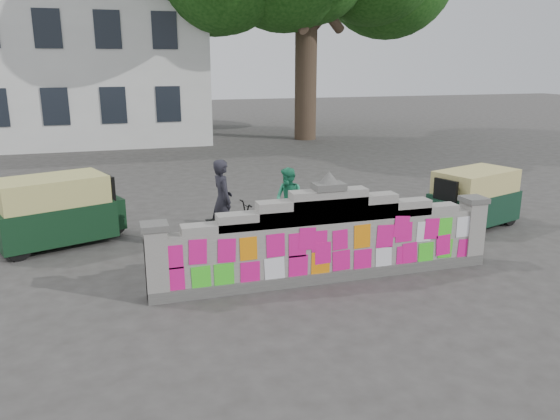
{
  "coord_description": "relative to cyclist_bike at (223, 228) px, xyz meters",
  "views": [
    {
      "loc": [
        -3.55,
        -8.64,
        3.83
      ],
      "look_at": [
        -0.59,
        1.0,
        1.1
      ],
      "focal_mm": 35.0,
      "sensor_mm": 36.0,
      "label": 1
    }
  ],
  "objects": [
    {
      "name": "ground",
      "position": [
        1.49,
        -2.09,
        -0.5
      ],
      "size": [
        100.0,
        100.0,
        0.0
      ],
      "primitive_type": "plane",
      "color": "#383533",
      "rests_on": "ground"
    },
    {
      "name": "parapet_wall",
      "position": [
        1.49,
        -2.1,
        0.25
      ],
      "size": [
        6.48,
        0.44,
        2.01
      ],
      "color": "#4C4C49",
      "rests_on": "ground"
    },
    {
      "name": "building",
      "position": [
        -5.51,
        19.89,
        3.51
      ],
      "size": [
        16.0,
        10.0,
        8.9
      ],
      "color": "silver",
      "rests_on": "ground"
    },
    {
      "name": "cyclist_bike",
      "position": [
        0.0,
        0.0,
        0.0
      ],
      "size": [
        1.98,
        0.91,
        1.0
      ],
      "primitive_type": "imported",
      "rotation": [
        0.0,
        0.0,
        1.7
      ],
      "color": "black",
      "rests_on": "ground"
    },
    {
      "name": "cyclist_rider",
      "position": [
        0.0,
        0.0,
        0.35
      ],
      "size": [
        0.48,
        0.67,
        1.7
      ],
      "primitive_type": "imported",
      "rotation": [
        0.0,
        0.0,
        1.7
      ],
      "color": "#22212A",
      "rests_on": "ground"
    },
    {
      "name": "pedestrian",
      "position": [
        1.71,
        0.86,
        0.26
      ],
      "size": [
        0.83,
        0.91,
        1.51
      ],
      "primitive_type": "imported",
      "rotation": [
        0.0,
        0.0,
        -1.14
      ],
      "color": "#2B9D6E",
      "rests_on": "ground"
    },
    {
      "name": "rickshaw_left",
      "position": [
        -3.32,
        1.44,
        0.28
      ],
      "size": [
        2.8,
        1.98,
        1.51
      ],
      "rotation": [
        0.0,
        0.0,
        0.35
      ],
      "color": "black",
      "rests_on": "ground"
    },
    {
      "name": "rickshaw_right",
      "position": [
        6.04,
        -0.02,
        0.21
      ],
      "size": [
        2.56,
        1.76,
        1.37
      ],
      "rotation": [
        0.0,
        0.0,
        3.46
      ],
      "color": "#103120",
      "rests_on": "ground"
    }
  ]
}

